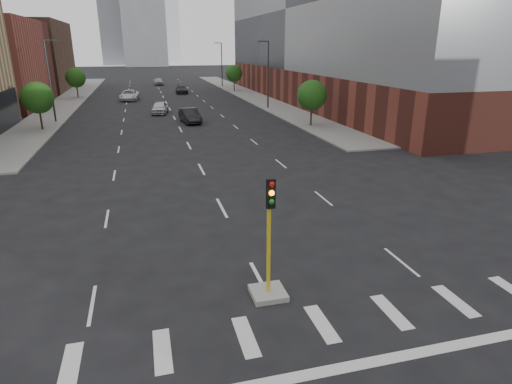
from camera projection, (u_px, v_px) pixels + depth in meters
name	position (u px, v px, depth m)	size (l,w,h in m)	color
sidewalk_left_far	(71.00, 99.00, 70.96)	(5.00, 92.00, 0.15)	gray
sidewalk_right_far	(246.00, 94.00, 78.24)	(5.00, 92.00, 0.15)	gray
building_left_far_b	(10.00, 56.00, 82.31)	(20.00, 24.00, 13.00)	brown
building_right_main	(359.00, 28.00, 65.42)	(24.00, 70.00, 22.00)	brown
tower_mid	(143.00, 12.00, 182.72)	(18.00, 18.00, 44.00)	slate
median_traffic_signal	(269.00, 272.00, 14.84)	(1.20, 1.20, 4.40)	#999993
streetlight_right_a	(268.00, 72.00, 58.88)	(1.60, 0.22, 9.07)	#2D2D30
streetlight_right_b	(221.00, 63.00, 90.89)	(1.60, 0.22, 9.07)	#2D2D30
streetlight_left	(50.00, 78.00, 47.80)	(1.60, 0.22, 9.07)	#2D2D30
tree_left_near	(37.00, 98.00, 43.61)	(3.20, 3.20, 4.85)	#382619
tree_left_far	(76.00, 78.00, 71.04)	(3.20, 3.20, 4.85)	#382619
tree_right_near	(312.00, 95.00, 45.83)	(3.20, 3.20, 4.85)	#382619
tree_right_far	(234.00, 73.00, 82.41)	(3.20, 3.20, 4.85)	#382619
car_near_left	(160.00, 108.00, 55.67)	(1.86, 4.62, 1.57)	silver
car_mid_right	(190.00, 116.00, 49.09)	(1.72, 4.94, 1.63)	black
car_far_left	(129.00, 95.00, 69.30)	(2.74, 5.95, 1.65)	white
car_deep_right	(182.00, 89.00, 79.65)	(2.11, 5.20, 1.51)	#222227
car_distant	(159.00, 81.00, 96.90)	(1.89, 4.69, 1.60)	#A09FA3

